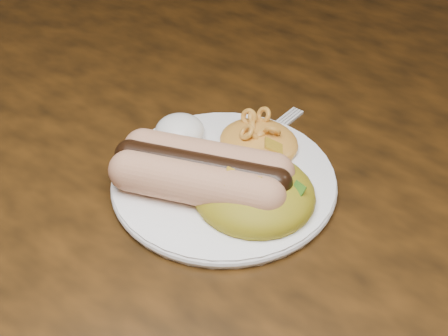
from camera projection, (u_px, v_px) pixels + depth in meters
The scene contains 7 objects.
table at pixel (384, 224), 0.67m from camera, with size 1.60×0.90×0.75m.
plate at pixel (224, 181), 0.57m from camera, with size 0.20×0.20×0.01m, color white.
hotdog at pixel (201, 171), 0.55m from camera, with size 0.14×0.11×0.04m.
mac_and_cheese at pixel (259, 133), 0.60m from camera, with size 0.08×0.07×0.03m, color gold.
sour_cream at pixel (179, 126), 0.61m from camera, with size 0.05×0.05×0.03m, color white.
taco_salad at pixel (254, 183), 0.54m from camera, with size 0.11×0.10×0.05m.
fork at pixel (252, 146), 0.62m from camera, with size 0.02×0.13×0.00m, color silver.
Camera 1 is at (0.17, -0.48, 1.13)m, focal length 50.00 mm.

